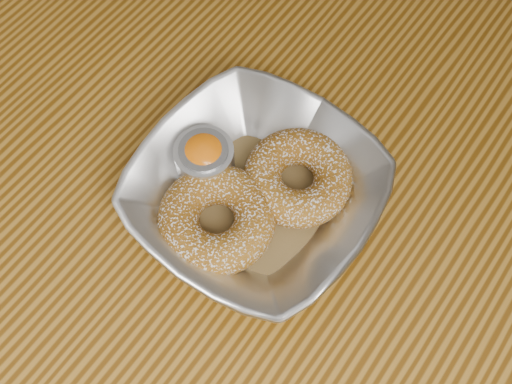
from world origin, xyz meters
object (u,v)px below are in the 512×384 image
Objects in this scene: donut_back at (298,177)px; ramekin at (205,160)px; donut_front at (217,219)px; table at (193,200)px; serving_bowl at (256,193)px.

donut_back is 0.09m from ramekin.
donut_back is at bearing 66.29° from donut_front.
donut_back is at bearing 18.50° from table.
donut_back is (0.11, 0.04, 0.13)m from table.
table is 5.43× the size of serving_bowl.
table is 0.15m from serving_bowl.
serving_bowl is (0.09, 0.00, 0.13)m from table.
serving_bowl is 0.06m from ramekin.
donut_front is at bearing -41.48° from ramekin.
serving_bowl reaches higher than donut_back.
table is at bearing -161.50° from donut_back.
table is at bearing 175.88° from ramekin.
ramekin is at bearing 138.52° from donut_front.
donut_front is 1.92× the size of ramekin.
donut_back is 0.95× the size of donut_front.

